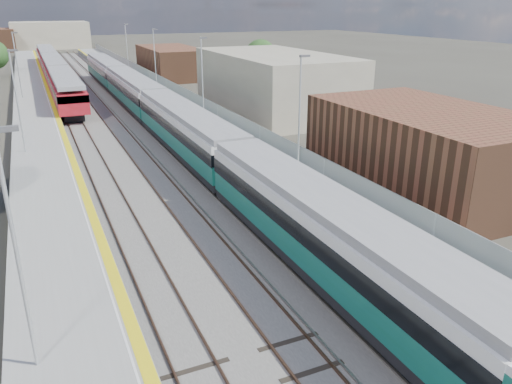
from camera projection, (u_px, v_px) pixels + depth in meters
ground at (125, 114)px, 55.55m from camera, size 320.00×320.00×0.00m
ballast_bed at (101, 111)px, 56.81m from camera, size 10.50×155.00×0.06m
tracks at (104, 108)px, 58.44m from camera, size 8.96×160.00×0.17m
platform_right at (165, 102)px, 59.51m from camera, size 4.70×155.00×8.52m
platform_left at (36, 112)px, 54.02m from camera, size 4.30×155.00×8.52m
green_train at (156, 107)px, 47.58m from camera, size 2.98×83.00×3.28m
red_train at (54, 70)px, 75.16m from camera, size 3.03×61.29×3.82m
tree_d at (260, 56)px, 76.56m from camera, size 4.82×4.82×6.54m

